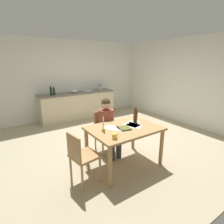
{
  "coord_description": "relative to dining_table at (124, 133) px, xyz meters",
  "views": [
    {
      "loc": [
        -2.36,
        -3.36,
        1.93
      ],
      "look_at": [
        -0.27,
        -0.25,
        0.85
      ],
      "focal_mm": 28.58,
      "sensor_mm": 36.0,
      "label": 1
    }
  ],
  "objects": [
    {
      "name": "paper_receipt",
      "position": [
        -0.19,
        0.1,
        0.11
      ],
      "size": [
        0.34,
        0.36,
        0.0
      ],
      "primitive_type": "cube",
      "rotation": [
        0.0,
        0.0,
        0.59
      ],
      "color": "white",
      "rests_on": "dining_table"
    },
    {
      "name": "wine_glass_by_kettle",
      "position": [
        0.43,
        3.34,
        0.36
      ],
      "size": [
        0.07,
        0.07,
        0.15
      ],
      "color": "silver",
      "rests_on": "kitchen_counter"
    },
    {
      "name": "person_seated",
      "position": [
        -0.0,
        0.56,
        0.03
      ],
      "size": [
        0.33,
        0.6,
        1.19
      ],
      "color": "brown",
      "rests_on": "ground"
    },
    {
      "name": "bottle_vinegar",
      "position": [
        -0.32,
        3.14,
        0.36
      ],
      "size": [
        0.06,
        0.06,
        0.26
      ],
      "color": "black",
      "rests_on": "kitchen_counter"
    },
    {
      "name": "wall_back",
      "position": [
        0.47,
        3.55,
        0.65
      ],
      "size": [
        5.2,
        0.12,
        2.6
      ],
      "primitive_type": "cube",
      "color": "silver",
      "rests_on": "ground"
    },
    {
      "name": "dining_table",
      "position": [
        0.0,
        0.0,
        0.0
      ],
      "size": [
        1.27,
        0.93,
        0.76
      ],
      "color": "tan",
      "rests_on": "ground"
    },
    {
      "name": "wall_right",
      "position": [
        3.07,
        0.95,
        0.65
      ],
      "size": [
        0.12,
        5.2,
        2.6
      ],
      "primitive_type": "cube",
      "color": "silver",
      "rests_on": "ground"
    },
    {
      "name": "wine_bottle_on_table",
      "position": [
        0.35,
        0.1,
        0.24
      ],
      "size": [
        0.08,
        0.08,
        0.31
      ],
      "color": "#593319",
      "rests_on": "dining_table"
    },
    {
      "name": "sink_unit",
      "position": [
        0.85,
        3.2,
        0.27
      ],
      "size": [
        0.36,
        0.36,
        0.24
      ],
      "color": "#B2B7BC",
      "rests_on": "kitchen_counter"
    },
    {
      "name": "candlestick",
      "position": [
        -0.41,
        0.05,
        0.18
      ],
      "size": [
        0.06,
        0.06,
        0.26
      ],
      "color": "gold",
      "rests_on": "dining_table"
    },
    {
      "name": "paper_envelope",
      "position": [
        -0.04,
        -0.04,
        0.11
      ],
      "size": [
        0.27,
        0.34,
        0.0
      ],
      "primitive_type": "cube",
      "rotation": [
        0.0,
        0.0,
        -0.24
      ],
      "color": "white",
      "rests_on": "dining_table"
    },
    {
      "name": "chair_at_table",
      "position": [
        0.0,
        0.71,
        -0.16
      ],
      "size": [
        0.41,
        0.41,
        0.87
      ],
      "color": "tan",
      "rests_on": "ground"
    },
    {
      "name": "paper_bill",
      "position": [
        0.18,
        -0.04,
        0.11
      ],
      "size": [
        0.34,
        0.36,
        0.0
      ],
      "primitive_type": "cube",
      "rotation": [
        0.0,
        0.0,
        0.63
      ],
      "color": "white",
      "rests_on": "dining_table"
    },
    {
      "name": "coffee_mug",
      "position": [
        -0.42,
        -0.3,
        0.15
      ],
      "size": [
        0.11,
        0.08,
        0.09
      ],
      "color": "#F2CC4C",
      "rests_on": "dining_table"
    },
    {
      "name": "stovetop_kettle",
      "position": [
        1.36,
        3.19,
        0.35
      ],
      "size": [
        0.18,
        0.18,
        0.22
      ],
      "color": "#B7BABF",
      "rests_on": "kitchen_counter"
    },
    {
      "name": "ground_plane",
      "position": [
        0.47,
        0.95,
        -0.67
      ],
      "size": [
        5.2,
        5.2,
        0.04
      ],
      "primitive_type": "cube",
      "color": "tan"
    },
    {
      "name": "wine_glass_back_left",
      "position": [
        0.3,
        3.34,
        0.36
      ],
      "size": [
        0.07,
        0.07,
        0.15
      ],
      "color": "silver",
      "rests_on": "kitchen_counter"
    },
    {
      "name": "paper_notice",
      "position": [
        0.21,
        0.03,
        0.11
      ],
      "size": [
        0.27,
        0.34,
        0.0
      ],
      "primitive_type": "cube",
      "rotation": [
        0.0,
        0.0,
        0.24
      ],
      "color": "white",
      "rests_on": "dining_table"
    },
    {
      "name": "mixing_bowl",
      "position": [
        0.34,
        3.19,
        0.29
      ],
      "size": [
        0.2,
        0.2,
        0.09
      ],
      "primitive_type": "ellipsoid",
      "color": "white",
      "rests_on": "kitchen_counter"
    },
    {
      "name": "kitchen_counter",
      "position": [
        0.47,
        3.19,
        -0.2
      ],
      "size": [
        2.59,
        0.64,
        0.9
      ],
      "color": "beige",
      "rests_on": "ground"
    },
    {
      "name": "wine_glass_near_sink",
      "position": [
        0.52,
        3.34,
        0.36
      ],
      "size": [
        0.07,
        0.07,
        0.15
      ],
      "color": "silver",
      "rests_on": "kitchen_counter"
    },
    {
      "name": "bottle_oil",
      "position": [
        -0.42,
        3.11,
        0.38
      ],
      "size": [
        0.07,
        0.07,
        0.3
      ],
      "color": "black",
      "rests_on": "kitchen_counter"
    },
    {
      "name": "paper_letter",
      "position": [
        0.3,
        0.07,
        0.11
      ],
      "size": [
        0.35,
        0.36,
        0.0
      ],
      "primitive_type": "cube",
      "rotation": [
        0.0,
        0.0,
        -0.66
      ],
      "color": "white",
      "rests_on": "dining_table"
    },
    {
      "name": "book_magazine",
      "position": [
        -0.04,
        -0.06,
        0.12
      ],
      "size": [
        0.23,
        0.25,
        0.03
      ],
      "primitive_type": "cube",
      "rotation": [
        0.0,
        0.0,
        -0.24
      ],
      "color": "brown",
      "rests_on": "dining_table"
    },
    {
      "name": "chair_side_empty",
      "position": [
        -0.9,
        -0.08,
        -0.15
      ],
      "size": [
        0.45,
        0.45,
        0.89
      ],
      "color": "tan",
      "rests_on": "ground"
    }
  ]
}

